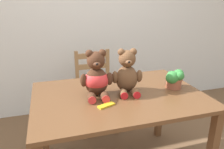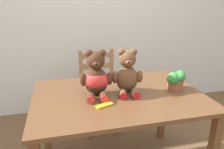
{
  "view_description": "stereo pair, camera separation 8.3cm",
  "coord_description": "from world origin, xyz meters",
  "px_view_note": "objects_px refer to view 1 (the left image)",
  "views": [
    {
      "loc": [
        -0.5,
        -1.03,
        1.49
      ],
      "look_at": [
        -0.04,
        0.5,
        0.92
      ],
      "focal_mm": 35.0,
      "sensor_mm": 36.0,
      "label": 1
    },
    {
      "loc": [
        -0.42,
        -1.05,
        1.49
      ],
      "look_at": [
        -0.04,
        0.5,
        0.92
      ],
      "focal_mm": 35.0,
      "sensor_mm": 36.0,
      "label": 2
    }
  ],
  "objects_px": {
    "chocolate_bar": "(106,105)",
    "teddy_bear_left": "(96,78)",
    "potted_plant": "(174,78)",
    "wooden_chair_behind": "(96,90)",
    "teddy_bear_right": "(127,74)"
  },
  "relations": [
    {
      "from": "potted_plant",
      "to": "teddy_bear_right",
      "type": "bearing_deg",
      "value": 173.74
    },
    {
      "from": "teddy_bear_left",
      "to": "wooden_chair_behind",
      "type": "bearing_deg",
      "value": -94.46
    },
    {
      "from": "potted_plant",
      "to": "chocolate_bar",
      "type": "relative_size",
      "value": 1.46
    },
    {
      "from": "wooden_chair_behind",
      "to": "teddy_bear_left",
      "type": "height_order",
      "value": "teddy_bear_left"
    },
    {
      "from": "chocolate_bar",
      "to": "teddy_bear_left",
      "type": "bearing_deg",
      "value": 95.78
    },
    {
      "from": "teddy_bear_left",
      "to": "potted_plant",
      "type": "height_order",
      "value": "teddy_bear_left"
    },
    {
      "from": "wooden_chair_behind",
      "to": "chocolate_bar",
      "type": "bearing_deg",
      "value": 81.94
    },
    {
      "from": "potted_plant",
      "to": "wooden_chair_behind",
      "type": "bearing_deg",
      "value": 120.09
    },
    {
      "from": "teddy_bear_left",
      "to": "teddy_bear_right",
      "type": "height_order",
      "value": "teddy_bear_left"
    },
    {
      "from": "wooden_chair_behind",
      "to": "teddy_bear_right",
      "type": "xyz_separation_m",
      "value": [
        0.09,
        -0.8,
        0.46
      ]
    },
    {
      "from": "wooden_chair_behind",
      "to": "potted_plant",
      "type": "xyz_separation_m",
      "value": [
        0.49,
        -0.84,
        0.39
      ]
    },
    {
      "from": "potted_plant",
      "to": "chocolate_bar",
      "type": "height_order",
      "value": "potted_plant"
    },
    {
      "from": "wooden_chair_behind",
      "to": "potted_plant",
      "type": "distance_m",
      "value": 1.05
    },
    {
      "from": "teddy_bear_left",
      "to": "chocolate_bar",
      "type": "relative_size",
      "value": 2.89
    },
    {
      "from": "wooden_chair_behind",
      "to": "teddy_bear_right",
      "type": "bearing_deg",
      "value": 96.13
    }
  ]
}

